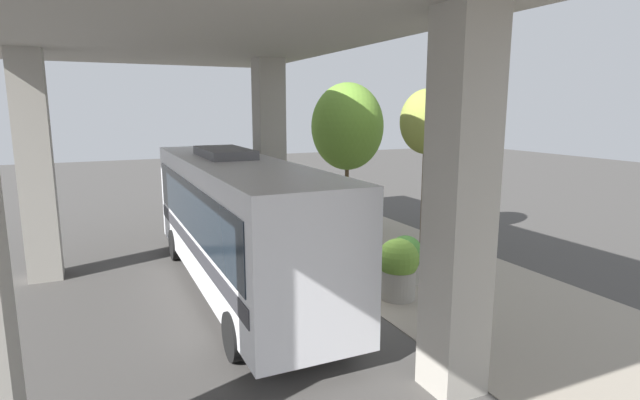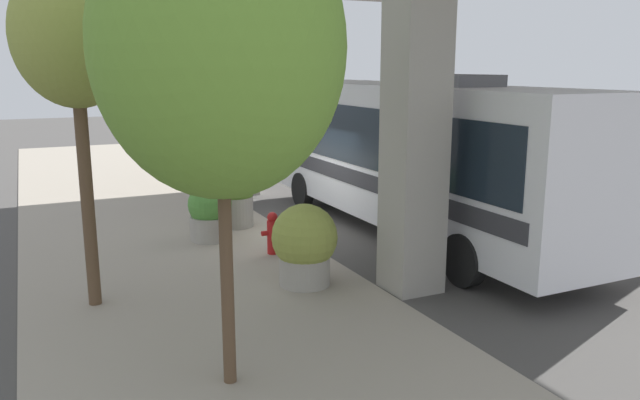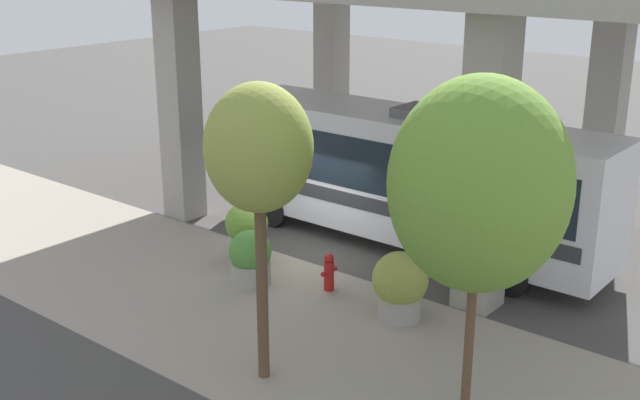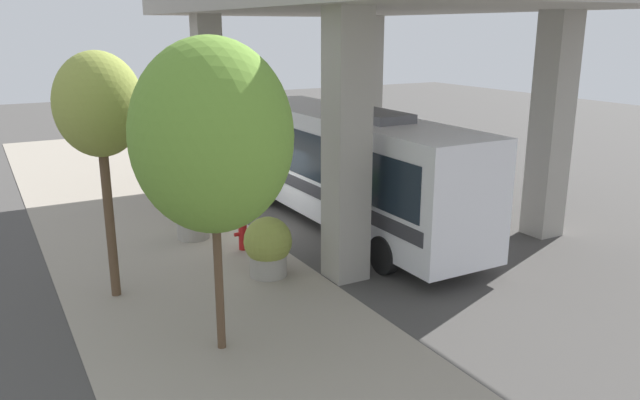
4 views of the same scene
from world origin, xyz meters
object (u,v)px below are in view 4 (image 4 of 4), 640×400
object	(u,v)px
planter_front	(210,200)
street_tree_near	(99,107)
street_tree_far	(212,137)
planter_back	(193,217)
fire_hydrant	(243,234)
planter_middle	(268,246)
bus	(349,164)

from	to	relation	value
planter_front	street_tree_near	world-z (taller)	street_tree_near
street_tree_near	street_tree_far	world-z (taller)	street_tree_far
planter_front	planter_back	size ratio (longest dim) A/B	1.19
fire_hydrant	planter_middle	bearing A→B (deg)	-94.59
fire_hydrant	street_tree_far	distance (m)	6.73
planter_front	street_tree_far	bearing A→B (deg)	-108.21
street_tree_near	planter_back	bearing A→B (deg)	46.93
fire_hydrant	street_tree_far	size ratio (longest dim) A/B	0.16
planter_middle	street_tree_far	size ratio (longest dim) A/B	0.26
street_tree_near	bus	bearing A→B (deg)	12.31
planter_front	planter_back	world-z (taller)	planter_front
planter_back	street_tree_far	distance (m)	7.70
planter_back	street_tree_near	world-z (taller)	street_tree_near
bus	planter_front	size ratio (longest dim) A/B	6.73
fire_hydrant	planter_front	distance (m)	2.66
bus	street_tree_near	xyz separation A→B (m)	(-7.40, -1.61, 2.35)
planter_middle	planter_back	xyz separation A→B (m)	(-0.74, 3.73, -0.11)
bus	planter_front	distance (m)	4.53
planter_middle	street_tree_far	world-z (taller)	street_tree_far
planter_front	planter_middle	world-z (taller)	planter_front
fire_hydrant	planter_front	bearing A→B (deg)	90.10
planter_back	fire_hydrant	bearing A→B (deg)	-61.19
planter_middle	fire_hydrant	bearing A→B (deg)	85.41
street_tree_far	bus	bearing A→B (deg)	40.28
planter_back	bus	bearing A→B (deg)	-18.13
fire_hydrant	planter_front	xyz separation A→B (m)	(-0.00, 2.63, 0.37)
planter_middle	street_tree_near	world-z (taller)	street_tree_near
street_tree_near	street_tree_far	size ratio (longest dim) A/B	0.94
bus	fire_hydrant	size ratio (longest dim) A/B	11.68
planter_front	planter_back	bearing A→B (deg)	-132.59
street_tree_far	planter_middle	bearing A→B (deg)	51.25
bus	fire_hydrant	world-z (taller)	bus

